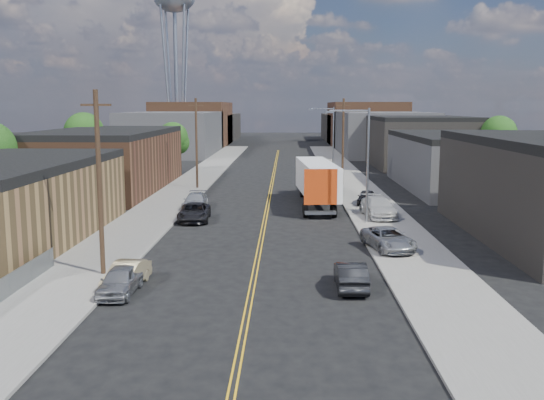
{
  "coord_description": "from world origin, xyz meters",
  "views": [
    {
      "loc": [
        1.73,
        -21.65,
        9.14
      ],
      "look_at": [
        0.71,
        21.06,
        2.5
      ],
      "focal_mm": 40.0,
      "sensor_mm": 36.0,
      "label": 1
    }
  ],
  "objects_px": {
    "water_tower": "(174,3)",
    "car_left_b": "(126,275)",
    "car_left_a": "(120,281)",
    "car_right_lot_b": "(378,207)",
    "car_left_d": "(196,201)",
    "car_right_lot_c": "(366,197)",
    "car_right_oncoming": "(351,275)",
    "car_ahead_truck": "(311,184)",
    "car_right_lot_a": "(388,239)",
    "car_left_c": "(194,212)",
    "semi_truck": "(316,179)"
  },
  "relations": [
    {
      "from": "car_right_oncoming",
      "to": "car_right_lot_a",
      "type": "xyz_separation_m",
      "value": [
        3.2,
        7.97,
        0.14
      ]
    },
    {
      "from": "car_left_d",
      "to": "car_right_lot_a",
      "type": "distance_m",
      "value": 21.43
    },
    {
      "from": "water_tower",
      "to": "car_ahead_truck",
      "type": "xyz_separation_m",
      "value": [
        26.5,
        -65.43,
        -29.96
      ]
    },
    {
      "from": "car_left_c",
      "to": "car_left_d",
      "type": "xyz_separation_m",
      "value": [
        -0.75,
        5.68,
        -0.0
      ]
    },
    {
      "from": "car_right_oncoming",
      "to": "car_right_lot_c",
      "type": "relative_size",
      "value": 1.13
    },
    {
      "from": "water_tower",
      "to": "car_right_oncoming",
      "type": "bearing_deg",
      "value": -75.17
    },
    {
      "from": "car_left_d",
      "to": "car_right_lot_b",
      "type": "xyz_separation_m",
      "value": [
        15.67,
        -4.25,
        0.24
      ]
    },
    {
      "from": "car_right_lot_b",
      "to": "car_right_lot_c",
      "type": "relative_size",
      "value": 1.48
    },
    {
      "from": "car_left_a",
      "to": "car_left_b",
      "type": "height_order",
      "value": "car_left_a"
    },
    {
      "from": "water_tower",
      "to": "semi_truck",
      "type": "distance_m",
      "value": 84.74
    },
    {
      "from": "car_left_d",
      "to": "car_right_lot_c",
      "type": "bearing_deg",
      "value": 7.71
    },
    {
      "from": "car_left_b",
      "to": "car_left_d",
      "type": "relative_size",
      "value": 0.8
    },
    {
      "from": "car_right_lot_a",
      "to": "car_left_d",
      "type": "bearing_deg",
      "value": 119.61
    },
    {
      "from": "car_left_b",
      "to": "water_tower",
      "type": "bearing_deg",
      "value": 105.29
    },
    {
      "from": "car_left_a",
      "to": "car_left_c",
      "type": "xyz_separation_m",
      "value": [
        0.75,
        19.18,
        0.03
      ]
    },
    {
      "from": "water_tower",
      "to": "car_left_a",
      "type": "relative_size",
      "value": 9.21
    },
    {
      "from": "car_right_lot_c",
      "to": "semi_truck",
      "type": "bearing_deg",
      "value": -175.12
    },
    {
      "from": "semi_truck",
      "to": "car_right_lot_b",
      "type": "bearing_deg",
      "value": -61.08
    },
    {
      "from": "car_left_a",
      "to": "car_right_lot_a",
      "type": "bearing_deg",
      "value": 32.81
    },
    {
      "from": "semi_truck",
      "to": "car_left_b",
      "type": "height_order",
      "value": "semi_truck"
    },
    {
      "from": "water_tower",
      "to": "car_left_c",
      "type": "height_order",
      "value": "water_tower"
    },
    {
      "from": "car_right_oncoming",
      "to": "car_ahead_truck",
      "type": "bearing_deg",
      "value": -88.76
    },
    {
      "from": "car_right_oncoming",
      "to": "car_left_a",
      "type": "bearing_deg",
      "value": 6.5
    },
    {
      "from": "semi_truck",
      "to": "car_right_lot_c",
      "type": "xyz_separation_m",
      "value": [
        4.66,
        -0.65,
        -1.56
      ]
    },
    {
      "from": "car_right_oncoming",
      "to": "car_right_lot_c",
      "type": "xyz_separation_m",
      "value": [
        4.16,
        25.97,
        0.09
      ]
    },
    {
      "from": "car_right_oncoming",
      "to": "car_right_lot_b",
      "type": "relative_size",
      "value": 0.76
    },
    {
      "from": "car_left_b",
      "to": "car_ahead_truck",
      "type": "xyz_separation_m",
      "value": [
        10.9,
        36.57,
        0.04
      ]
    },
    {
      "from": "car_right_lot_a",
      "to": "car_left_a",
      "type": "bearing_deg",
      "value": -161.19
    },
    {
      "from": "car_right_oncoming",
      "to": "car_right_lot_a",
      "type": "distance_m",
      "value": 8.59
    },
    {
      "from": "car_right_lot_b",
      "to": "car_left_c",
      "type": "bearing_deg",
      "value": 179.74
    },
    {
      "from": "car_right_lot_a",
      "to": "car_right_lot_b",
      "type": "distance_m",
      "value": 11.49
    },
    {
      "from": "water_tower",
      "to": "car_right_oncoming",
      "type": "distance_m",
      "value": 109.66
    },
    {
      "from": "car_left_c",
      "to": "car_right_lot_c",
      "type": "distance_m",
      "value": 16.84
    },
    {
      "from": "car_right_lot_c",
      "to": "car_ahead_truck",
      "type": "xyz_separation_m",
      "value": [
        -4.66,
        10.57,
        -0.1
      ]
    },
    {
      "from": "car_left_b",
      "to": "car_left_c",
      "type": "distance_m",
      "value": 18.02
    },
    {
      "from": "car_left_d",
      "to": "car_right_lot_a",
      "type": "xyz_separation_m",
      "value": [
        14.6,
        -15.68,
        0.12
      ]
    },
    {
      "from": "car_left_a",
      "to": "car_right_lot_c",
      "type": "bearing_deg",
      "value": 60.86
    },
    {
      "from": "water_tower",
      "to": "car_left_b",
      "type": "xyz_separation_m",
      "value": [
        15.6,
        -102.0,
        -30.0
      ]
    },
    {
      "from": "car_left_a",
      "to": "car_right_lot_b",
      "type": "xyz_separation_m",
      "value": [
        15.67,
        20.61,
        0.27
      ]
    },
    {
      "from": "car_left_b",
      "to": "car_right_lot_a",
      "type": "relative_size",
      "value": 0.8
    },
    {
      "from": "car_left_b",
      "to": "car_left_d",
      "type": "distance_m",
      "value": 23.68
    },
    {
      "from": "car_left_b",
      "to": "car_right_lot_b",
      "type": "bearing_deg",
      "value": 57.72
    },
    {
      "from": "car_left_b",
      "to": "car_right_lot_a",
      "type": "height_order",
      "value": "car_right_lot_a"
    },
    {
      "from": "car_left_c",
      "to": "car_right_lot_b",
      "type": "bearing_deg",
      "value": 1.99
    },
    {
      "from": "car_left_c",
      "to": "car_left_a",
      "type": "bearing_deg",
      "value": -95.74
    },
    {
      "from": "car_left_d",
      "to": "car_right_lot_b",
      "type": "distance_m",
      "value": 16.23
    },
    {
      "from": "car_right_oncoming",
      "to": "car_left_d",
      "type": "bearing_deg",
      "value": -63.81
    },
    {
      "from": "car_right_lot_a",
      "to": "car_right_lot_c",
      "type": "height_order",
      "value": "car_right_lot_a"
    },
    {
      "from": "car_left_d",
      "to": "car_right_lot_b",
      "type": "bearing_deg",
      "value": -15.93
    },
    {
      "from": "car_left_b",
      "to": "car_right_lot_c",
      "type": "relative_size",
      "value": 1.05
    }
  ]
}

